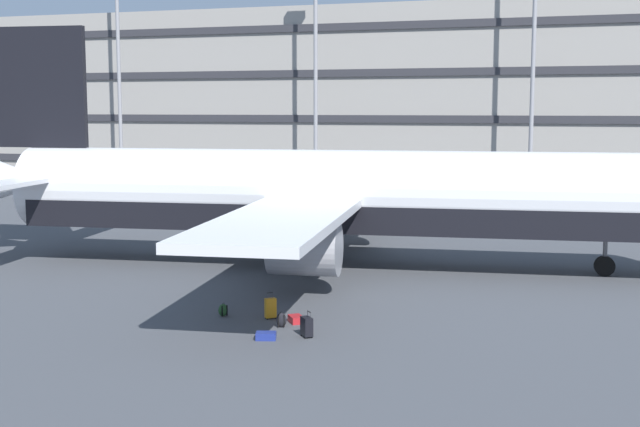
{
  "coord_description": "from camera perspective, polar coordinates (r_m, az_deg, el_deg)",
  "views": [
    {
      "loc": [
        6.1,
        -38.78,
        7.46
      ],
      "look_at": [
        -4.66,
        -4.86,
        3.0
      ],
      "focal_mm": 47.42,
      "sensor_mm": 36.0,
      "label": 1
    }
  ],
  "objects": [
    {
      "name": "ground_plane",
      "position": [
        39.96,
        8.53,
        -3.7
      ],
      "size": [
        600.0,
        600.0,
        0.0
      ],
      "primitive_type": "plane",
      "color": "#424449"
    },
    {
      "name": "terminal_structure",
      "position": [
        85.35,
        13.63,
        7.69
      ],
      "size": [
        135.3,
        15.21,
        17.15
      ],
      "color": "gray",
      "rests_on": "ground_plane"
    },
    {
      "name": "airliner",
      "position": [
        39.55,
        0.89,
        1.19
      ],
      "size": [
        37.84,
        30.55,
        11.41
      ],
      "color": "silver",
      "rests_on": "ground_plane"
    },
    {
      "name": "light_mast_far_left",
      "position": [
        85.8,
        -13.5,
        12.04
      ],
      "size": [
        1.8,
        0.5,
        26.63
      ],
      "color": "gray",
      "rests_on": "ground_plane"
    },
    {
      "name": "light_mast_left",
      "position": [
        77.26,
        -0.3,
        10.85
      ],
      "size": [
        1.8,
        0.5,
        21.52
      ],
      "color": "gray",
      "rests_on": "ground_plane"
    },
    {
      "name": "light_mast_center_left",
      "position": [
        73.91,
        14.29,
        12.85
      ],
      "size": [
        1.8,
        0.5,
        26.66
      ],
      "color": "gray",
      "rests_on": "ground_plane"
    },
    {
      "name": "suitcase_scuffed",
      "position": [
        30.25,
        -3.36,
        -6.37
      ],
      "size": [
        0.44,
        0.43,
        0.94
      ],
      "color": "orange",
      "rests_on": "ground_plane"
    },
    {
      "name": "suitcase_laid_flat",
      "position": [
        27.87,
        -0.91,
        -7.62
      ],
      "size": [
        0.52,
        0.55,
        0.85
      ],
      "color": "black",
      "rests_on": "ground_plane"
    },
    {
      "name": "suitcase_large",
      "position": [
        27.69,
        -3.67,
        -8.24
      ],
      "size": [
        0.75,
        0.59,
        0.24
      ],
      "color": "navy",
      "rests_on": "ground_plane"
    },
    {
      "name": "suitcase_purple",
      "position": [
        29.74,
        -1.63,
        -7.15
      ],
      "size": [
        0.73,
        0.79,
        0.24
      ],
      "color": "#B21E23",
      "rests_on": "ground_plane"
    },
    {
      "name": "backpack_upright",
      "position": [
        30.78,
        -6.57,
        -6.51
      ],
      "size": [
        0.42,
        0.44,
        0.51
      ],
      "color": "#264C26",
      "rests_on": "ground_plane"
    },
    {
      "name": "backpack_black",
      "position": [
        29.13,
        -2.62,
        -7.21
      ],
      "size": [
        0.42,
        0.38,
        0.56
      ],
      "color": "black",
      "rests_on": "ground_plane"
    }
  ]
}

